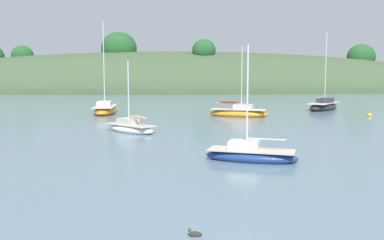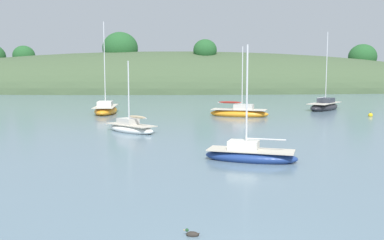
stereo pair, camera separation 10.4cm
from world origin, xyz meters
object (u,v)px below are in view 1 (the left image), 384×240
at_px(sailboat_cream_ketch, 105,110).
at_px(duck_trailing, 195,234).
at_px(sailboat_navy_dinghy, 239,113).
at_px(sailboat_black_sloop, 324,106).
at_px(sailboat_white_near, 131,128).
at_px(sailboat_red_portside, 250,155).
at_px(mooring_buoy_channel, 370,115).

distance_m(sailboat_cream_ketch, duck_trailing, 35.42).
distance_m(sailboat_navy_dinghy, sailboat_black_sloop, 13.30).
bearing_deg(duck_trailing, sailboat_white_near, 100.15).
xyz_separation_m(sailboat_navy_dinghy, sailboat_black_sloop, (11.17, 7.22, 0.04)).
height_order(sailboat_red_portside, mooring_buoy_channel, sailboat_red_portside).
distance_m(sailboat_navy_dinghy, sailboat_white_near, 14.55).
bearing_deg(duck_trailing, sailboat_black_sloop, 65.70).
bearing_deg(duck_trailing, sailboat_navy_dinghy, 78.93).
bearing_deg(sailboat_white_near, sailboat_red_portside, -57.11).
relative_size(sailboat_red_portside, sailboat_white_near, 1.09).
relative_size(sailboat_red_portside, sailboat_black_sloop, 0.62).
bearing_deg(sailboat_navy_dinghy, sailboat_black_sloop, 32.86).
distance_m(sailboat_cream_ketch, mooring_buoy_channel, 27.05).
xyz_separation_m(sailboat_red_portside, sailboat_cream_ketch, (-10.91, 25.09, 0.11)).
bearing_deg(mooring_buoy_channel, sailboat_cream_ketch, 170.76).
bearing_deg(sailboat_navy_dinghy, mooring_buoy_channel, -3.06).
distance_m(sailboat_red_portside, mooring_buoy_channel, 26.07).
height_order(sailboat_red_portside, duck_trailing, sailboat_red_portside).
distance_m(sailboat_red_portside, sailboat_black_sloop, 31.90).
xyz_separation_m(sailboat_cream_ketch, duck_trailing, (7.68, -34.58, -0.35)).
distance_m(sailboat_black_sloop, sailboat_cream_ketch, 25.16).
bearing_deg(sailboat_cream_ketch, sailboat_black_sloop, 8.15).
bearing_deg(mooring_buoy_channel, sailboat_navy_dinghy, 176.94).
xyz_separation_m(sailboat_navy_dinghy, duck_trailing, (-6.05, -30.93, -0.31)).
bearing_deg(sailboat_white_near, duck_trailing, -79.85).
relative_size(sailboat_navy_dinghy, sailboat_white_near, 1.34).
height_order(sailboat_navy_dinghy, sailboat_red_portside, sailboat_navy_dinghy).
bearing_deg(sailboat_white_near, mooring_buoy_channel, 24.30).
bearing_deg(sailboat_cream_ketch, sailboat_white_near, -74.28).
xyz_separation_m(sailboat_navy_dinghy, sailboat_red_portside, (-2.82, -21.44, -0.07)).
relative_size(sailboat_white_near, sailboat_black_sloop, 0.57).
xyz_separation_m(sailboat_red_portside, mooring_buoy_channel, (15.79, 20.75, -0.18)).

